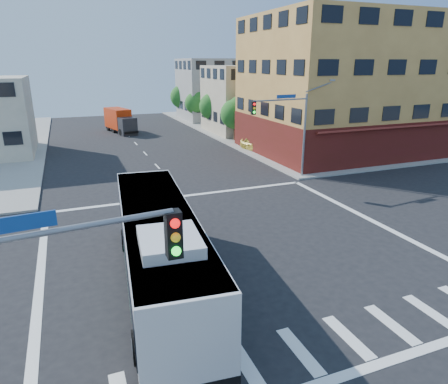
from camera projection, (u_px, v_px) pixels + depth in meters
name	position (u px, v px, depth m)	size (l,w,h in m)	color
ground	(235.00, 249.00, 21.08)	(120.00, 120.00, 0.00)	black
sidewalk_ne	(350.00, 123.00, 64.21)	(50.00, 50.00, 0.15)	gray
corner_building_ne	(340.00, 97.00, 42.56)	(18.10, 15.44, 14.00)	gold
building_east_near	(252.00, 99.00, 55.66)	(12.06, 10.06, 9.00)	#BDAE90
building_east_far	(217.00, 89.00, 67.89)	(12.06, 10.06, 10.00)	gray
signal_mast_ne	(288.00, 120.00, 32.09)	(7.91, 1.13, 8.07)	gray
street_tree_a	(236.00, 112.00, 48.82)	(3.60, 3.60, 5.53)	#3A2815
street_tree_b	(214.00, 105.00, 55.85)	(3.80, 3.80, 5.79)	#3A2815
street_tree_c	(196.00, 102.00, 63.02)	(3.40, 3.40, 5.29)	#3A2815
street_tree_d	(182.00, 95.00, 69.96)	(4.00, 4.00, 6.03)	#3A2815
transit_bus	(160.00, 249.00, 16.80)	(4.11, 13.57, 3.96)	black
box_truck	(120.00, 121.00, 55.71)	(3.72, 7.50, 3.25)	#25252A
parked_car	(256.00, 145.00, 44.04)	(1.80, 4.47, 1.52)	#E0C847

